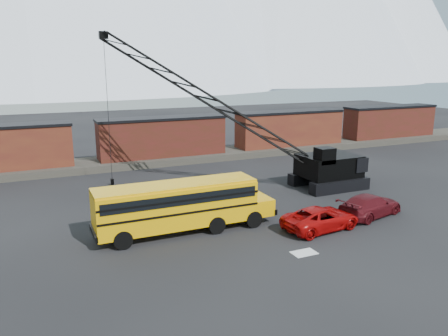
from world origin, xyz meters
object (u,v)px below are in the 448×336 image
(school_bus, at_px, (182,205))
(crawler_crane, at_px, (210,100))
(red_pickup, at_px, (321,218))
(maroon_suv, at_px, (370,205))

(school_bus, bearing_deg, crawler_crane, 57.56)
(school_bus, distance_m, red_pickup, 8.87)
(school_bus, relative_size, crawler_crane, 0.58)
(red_pickup, height_order, maroon_suv, maroon_suv)
(school_bus, xyz_separation_m, crawler_crane, (5.58, 8.78, 5.61))
(maroon_suv, relative_size, crawler_crane, 0.27)
(maroon_suv, bearing_deg, crawler_crane, 18.63)
(red_pickup, relative_size, crawler_crane, 0.26)
(maroon_suv, bearing_deg, red_pickup, 84.13)
(maroon_suv, height_order, crawler_crane, crawler_crane)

